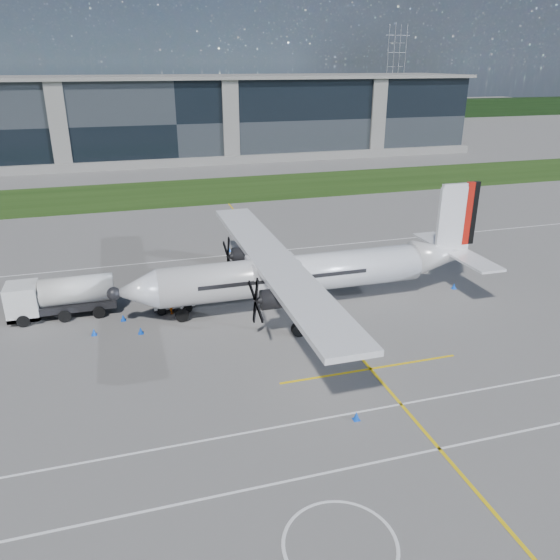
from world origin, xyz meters
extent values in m
plane|color=#63605E|center=(0.00, 40.00, 0.00)|extent=(400.00, 400.00, 0.00)
cube|color=#1C360E|center=(0.00, 48.00, 0.02)|extent=(400.00, 18.00, 0.04)
cube|color=black|center=(0.00, 80.00, 7.50)|extent=(120.00, 20.00, 15.00)
cube|color=black|center=(0.00, 140.00, 3.00)|extent=(400.00, 6.00, 6.00)
cube|color=yellow|center=(3.00, 10.00, 0.01)|extent=(0.20, 70.00, 0.01)
cube|color=white|center=(0.00, -14.00, 0.01)|extent=(90.00, 0.15, 0.01)
imported|color=#F25907|center=(-8.17, 5.91, 0.93)|extent=(0.66, 0.84, 1.87)
cone|color=blue|center=(15.50, 4.01, 0.25)|extent=(0.36, 0.36, 0.50)
cone|color=blue|center=(-13.86, 3.79, 0.25)|extent=(0.36, 0.36, 0.50)
cone|color=blue|center=(-0.02, -10.59, 0.25)|extent=(0.36, 0.36, 0.50)
cone|color=blue|center=(-11.80, 5.61, 0.25)|extent=(0.36, 0.36, 0.50)
cone|color=blue|center=(-0.97, 19.14, 0.25)|extent=(0.36, 0.36, 0.50)
cone|color=blue|center=(-10.66, 3.08, 0.25)|extent=(0.36, 0.36, 0.50)
camera|label=1|loc=(-10.98, -33.04, 18.06)|focal=35.00mm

